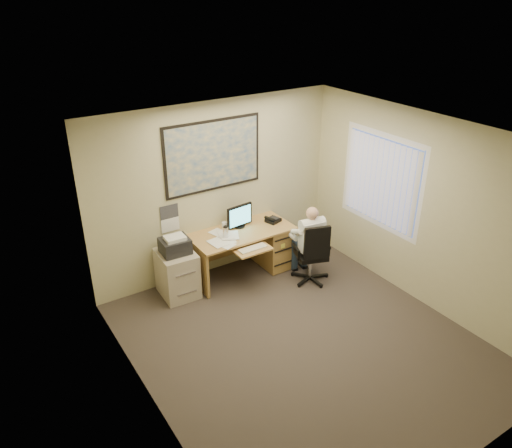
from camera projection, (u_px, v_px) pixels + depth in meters
room_shell at (308, 251)px, 5.82m from camera, size 4.00×4.50×2.70m
desk at (259, 243)px, 7.93m from camera, size 1.60×0.97×1.11m
world_map at (213, 156)px, 7.25m from camera, size 1.56×0.03×1.06m
wall_calendar at (170, 218)px, 7.25m from camera, size 0.28×0.01×0.42m
window_blinds at (381, 181)px, 7.30m from camera, size 0.06×1.40×1.30m
filing_cabinet at (177, 270)px, 7.24m from camera, size 0.53×0.62×0.97m
office_chair at (313, 264)px, 7.62m from camera, size 0.76×0.76×1.01m
person at (310, 244)px, 7.53m from camera, size 0.60×0.77×1.22m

